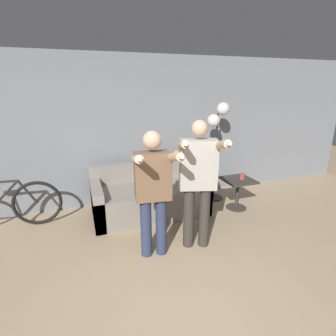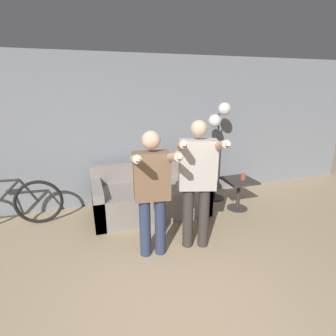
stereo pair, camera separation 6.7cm
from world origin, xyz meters
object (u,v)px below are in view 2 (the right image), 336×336
object	(u,v)px
couch	(150,197)
bicycle	(1,206)
cat	(172,156)
person_left	(152,187)
person_right	(197,177)
floor_lamp	(219,126)
cup	(243,177)
side_table	(239,188)

from	to	relation	value
couch	bicycle	world-z (taller)	bicycle
bicycle	cat	bearing A→B (deg)	3.86
bicycle	person_left	bearing A→B (deg)	-33.95
bicycle	person_right	bearing A→B (deg)	-27.44
couch	floor_lamp	bearing A→B (deg)	7.28
floor_lamp	bicycle	bearing A→B (deg)	179.99
person_left	cup	xyz separation A→B (m)	(1.82, 0.80, -0.34)
person_right	cup	size ratio (longest dim) A/B	16.39
cat	cup	size ratio (longest dim) A/B	4.13
person_right	floor_lamp	size ratio (longest dim) A/B	0.94
cat	cup	distance (m)	1.30
person_left	side_table	size ratio (longest dim) A/B	2.96
floor_lamp	cup	distance (m)	1.00
person_left	couch	bearing A→B (deg)	84.09
couch	cup	xyz separation A→B (m)	(1.55, -0.37, 0.31)
floor_lamp	side_table	bearing A→B (deg)	-72.62
couch	person_right	xyz separation A→B (m)	(0.32, -1.17, 0.71)
cat	bicycle	xyz separation A→B (m)	(-2.76, -0.19, -0.50)
side_table	bicycle	world-z (taller)	bicycle
person_left	floor_lamp	distance (m)	2.13
cat	floor_lamp	distance (m)	1.00
person_right	cup	xyz separation A→B (m)	(1.23, 0.80, -0.40)
person_right	floor_lamp	bearing A→B (deg)	69.80
floor_lamp	side_table	size ratio (longest dim) A/B	3.33
side_table	cup	distance (m)	0.21
person_left	person_right	world-z (taller)	person_right
person_left	cat	distance (m)	1.71
cup	floor_lamp	bearing A→B (deg)	112.67
person_right	cup	world-z (taller)	person_right
couch	cup	distance (m)	1.63
cat	side_table	distance (m)	1.31
floor_lamp	cup	size ratio (longest dim) A/B	17.44
couch	side_table	distance (m)	1.54
person_left	floor_lamp	bearing A→B (deg)	46.76
cup	side_table	bearing A→B (deg)	167.98
person_left	person_right	distance (m)	0.59
person_left	bicycle	xyz separation A→B (m)	(-1.99, 1.34, -0.56)
couch	person_right	distance (m)	1.40
cup	bicycle	world-z (taller)	bicycle
couch	bicycle	distance (m)	2.26
person_right	cup	bearing A→B (deg)	49.83
floor_lamp	cat	bearing A→B (deg)	167.23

